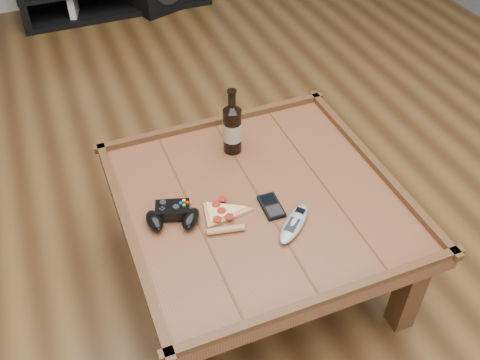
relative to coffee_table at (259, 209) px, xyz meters
name	(u,v)px	position (x,y,z in m)	size (l,w,h in m)	color
ground	(257,273)	(0.00, 0.00, -0.39)	(6.00, 6.00, 0.00)	#412812
coffee_table	(259,209)	(0.00, 0.00, 0.00)	(1.03, 1.03, 0.48)	brown
beer_bottle	(232,127)	(0.01, 0.29, 0.17)	(0.07, 0.07, 0.28)	black
game_controller	(173,216)	(-0.33, 0.01, 0.09)	(0.20, 0.17, 0.06)	black
pizza_slice	(222,215)	(-0.16, -0.04, 0.07)	(0.19, 0.26, 0.02)	tan
smartphone	(271,206)	(0.02, -0.06, 0.07)	(0.07, 0.13, 0.02)	black
remote_control	(294,224)	(0.05, -0.18, 0.07)	(0.19, 0.18, 0.03)	#9499A0
game_console	(73,6)	(-0.33, 2.65, -0.29)	(0.15, 0.21, 0.23)	slate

